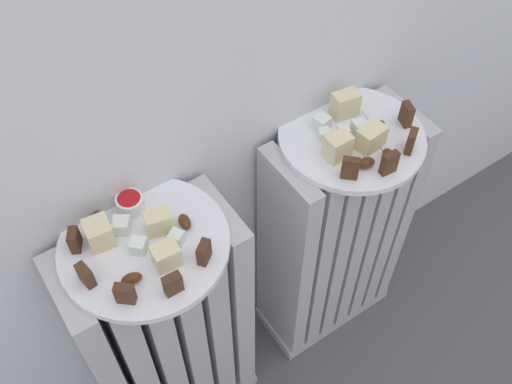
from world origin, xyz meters
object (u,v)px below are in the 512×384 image
radiator_left (169,336)px  fork (369,128)px  jam_bowl_left (130,203)px  radiator_right (333,239)px  plate_right (352,137)px  plate_left (144,244)px

radiator_left → fork: bearing=-0.9°
jam_bowl_left → radiator_left: bearing=-101.1°
fork → radiator_right: bearing=168.3°
plate_right → radiator_left: bearing=180.0°
radiator_left → plate_left: plate_left is taller
radiator_left → jam_bowl_left: jam_bowl_left is taller
radiator_right → jam_bowl_left: (-0.39, 0.07, 0.33)m
plate_left → fork: bearing=-0.9°
plate_right → jam_bowl_left: jam_bowl_left is taller
plate_right → jam_bowl_left: bearing=170.1°
plate_left → jam_bowl_left: size_ratio=5.96×
plate_left → fork: size_ratio=2.41×
radiator_right → fork: bearing=-11.7°
radiator_left → fork: (0.43, -0.01, 0.32)m
jam_bowl_left → fork: bearing=-10.0°
radiator_right → jam_bowl_left: jam_bowl_left is taller
plate_left → jam_bowl_left: bearing=78.9°
radiator_left → plate_right: bearing=0.0°
plate_right → plate_left: bearing=180.0°
plate_left → plate_right: size_ratio=1.00×
radiator_left → plate_left: 0.31m
radiator_left → plate_right: size_ratio=2.34×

